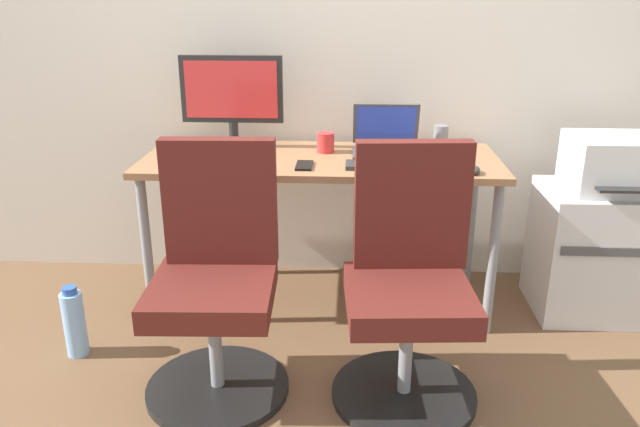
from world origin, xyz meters
name	(u,v)px	position (x,y,z in m)	size (l,w,h in m)	color
ground_plane	(321,300)	(0.00, 0.00, 0.00)	(5.28, 5.28, 0.00)	brown
back_wall	(325,21)	(0.00, 0.39, 1.30)	(4.40, 0.04, 2.60)	silver
desk	(321,172)	(0.00, 0.00, 0.66)	(1.61, 0.62, 0.73)	#996B47
office_chair_left	(216,284)	(-0.35, -0.69, 0.42)	(0.54, 0.54, 0.94)	black
office_chair_right	(409,288)	(0.36, -0.69, 0.42)	(0.54, 0.54, 0.94)	black
side_cabinet	(599,251)	(1.30, -0.02, 0.30)	(0.56, 0.44, 0.60)	silver
printer	(613,164)	(1.30, -0.02, 0.72)	(0.38, 0.40, 0.24)	silver
water_bottle_on_floor	(74,323)	(-0.99, -0.53, 0.15)	(0.09, 0.09, 0.31)	#8CBFF2
desktop_monitor	(232,95)	(-0.43, 0.17, 0.98)	(0.48, 0.18, 0.43)	#262626
open_laptop	(386,141)	(0.30, 0.10, 0.78)	(0.31, 0.29, 0.22)	#4C4C51
keyboard_by_monitor	(215,160)	(-0.46, -0.11, 0.74)	(0.34, 0.12, 0.02)	#515156
keyboard_by_laptop	(385,166)	(0.29, -0.16, 0.74)	(0.34, 0.12, 0.02)	#2D2D2D
mouse_by_monitor	(239,167)	(-0.33, -0.24, 0.74)	(0.06, 0.10, 0.03)	#B7B7B7
mouse_by_laptop	(473,170)	(0.64, -0.23, 0.74)	(0.06, 0.10, 0.03)	#2D2D2D
coffee_mug	(326,142)	(0.02, 0.09, 0.77)	(0.08, 0.08, 0.09)	red
pen_cup	(441,136)	(0.57, 0.22, 0.78)	(0.07, 0.07, 0.10)	slate
phone_near_monitor	(304,165)	(-0.06, -0.16, 0.73)	(0.07, 0.14, 0.01)	black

